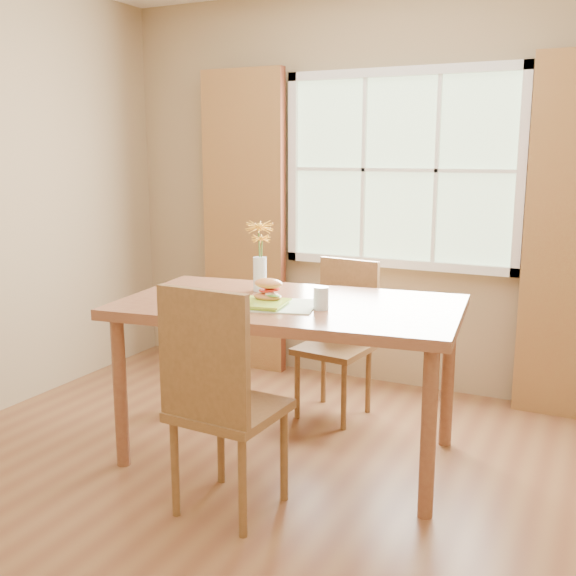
% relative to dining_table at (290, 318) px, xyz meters
% --- Properties ---
extents(room, '(4.24, 3.84, 2.74)m').
position_rel_dining_table_xyz_m(room, '(0.17, -0.53, 0.59)').
color(room, brown).
rests_on(room, ground).
extents(window, '(1.62, 0.06, 1.32)m').
position_rel_dining_table_xyz_m(window, '(0.17, 1.34, 0.74)').
color(window, '#A3C293').
rests_on(window, room).
extents(curtain_left, '(0.65, 0.08, 2.20)m').
position_rel_dining_table_xyz_m(curtain_left, '(-0.98, 1.25, 0.34)').
color(curtain_left, '#5E2716').
rests_on(curtain_left, room).
extents(dining_table, '(1.86, 1.19, 0.85)m').
position_rel_dining_table_xyz_m(dining_table, '(0.00, 0.00, 0.00)').
color(dining_table, brown).
rests_on(dining_table, room).
extents(chair_near, '(0.47, 0.47, 1.07)m').
position_rel_dining_table_xyz_m(chair_near, '(-0.00, -0.71, -0.18)').
color(chair_near, brown).
rests_on(chair_near, room).
extents(chair_far, '(0.45, 0.45, 0.96)m').
position_rel_dining_table_xyz_m(chair_far, '(0.01, 0.70, -0.24)').
color(chair_far, brown).
rests_on(chair_far, room).
extents(placemat, '(0.52, 0.43, 0.01)m').
position_rel_dining_table_xyz_m(placemat, '(-0.05, -0.12, 0.09)').
color(placemat, beige).
rests_on(placemat, dining_table).
extents(plate, '(0.27, 0.27, 0.01)m').
position_rel_dining_table_xyz_m(plate, '(-0.07, -0.16, 0.10)').
color(plate, '#A1D334').
rests_on(plate, placemat).
extents(croissant_sandwich, '(0.16, 0.11, 0.12)m').
position_rel_dining_table_xyz_m(croissant_sandwich, '(-0.08, -0.09, 0.16)').
color(croissant_sandwich, '#F79B54').
rests_on(croissant_sandwich, plate).
extents(water_glass, '(0.08, 0.08, 0.11)m').
position_rel_dining_table_xyz_m(water_glass, '(0.21, -0.09, 0.14)').
color(water_glass, silver).
rests_on(water_glass, dining_table).
extents(flower_vase, '(0.16, 0.16, 0.39)m').
position_rel_dining_table_xyz_m(flower_vase, '(-0.27, 0.18, 0.32)').
color(flower_vase, silver).
rests_on(flower_vase, dining_table).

